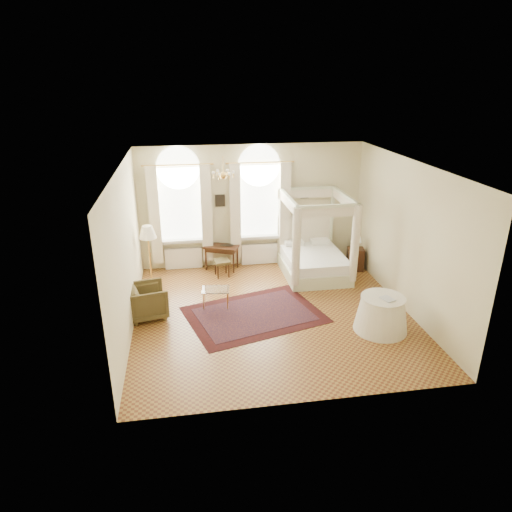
# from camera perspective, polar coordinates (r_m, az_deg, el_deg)

# --- Properties ---
(ground) EXTENTS (6.00, 6.00, 0.00)m
(ground) POSITION_cam_1_polar(r_m,az_deg,el_deg) (10.25, 2.01, -7.18)
(ground) COLOR olive
(ground) RESTS_ON ground
(room_walls) EXTENTS (6.00, 6.00, 6.00)m
(room_walls) POSITION_cam_1_polar(r_m,az_deg,el_deg) (9.46, 2.17, 3.39)
(room_walls) COLOR beige
(room_walls) RESTS_ON ground
(window_left) EXTENTS (1.62, 0.27, 3.29)m
(window_left) POSITION_cam_1_polar(r_m,az_deg,el_deg) (12.18, -9.37, 4.89)
(window_left) COLOR white
(window_left) RESTS_ON room_walls
(window_right) EXTENTS (1.62, 0.27, 3.29)m
(window_right) POSITION_cam_1_polar(r_m,az_deg,el_deg) (12.34, 0.46, 5.40)
(window_right) COLOR white
(window_right) RESTS_ON room_walls
(chandelier) EXTENTS (0.51, 0.45, 0.50)m
(chandelier) POSITION_cam_1_polar(r_m,az_deg,el_deg) (10.25, -4.10, 10.15)
(chandelier) COLOR gold
(chandelier) RESTS_ON room_walls
(wall_pictures) EXTENTS (2.54, 0.03, 0.39)m
(wall_pictures) POSITION_cam_1_polar(r_m,az_deg,el_deg) (12.30, -0.13, 7.31)
(wall_pictures) COLOR black
(wall_pictures) RESTS_ON room_walls
(canopy_bed) EXTENTS (1.66, 2.02, 2.16)m
(canopy_bed) POSITION_cam_1_polar(r_m,az_deg,el_deg) (12.06, 7.28, -0.17)
(canopy_bed) COLOR beige
(canopy_bed) RESTS_ON ground
(nightstand) EXTENTS (0.49, 0.46, 0.61)m
(nightstand) POSITION_cam_1_polar(r_m,az_deg,el_deg) (12.64, 12.30, -0.38)
(nightstand) COLOR #321B0D
(nightstand) RESTS_ON ground
(nightstand_lamp) EXTENTS (0.29, 0.29, 0.42)m
(nightstand_lamp) POSITION_cam_1_polar(r_m,az_deg,el_deg) (12.44, 12.43, 2.11)
(nightstand_lamp) COLOR gold
(nightstand_lamp) RESTS_ON nightstand
(writing_desk) EXTENTS (1.00, 0.78, 0.67)m
(writing_desk) POSITION_cam_1_polar(r_m,az_deg,el_deg) (12.34, -4.34, 0.85)
(writing_desk) COLOR #321B0D
(writing_desk) RESTS_ON ground
(laptop) EXTENTS (0.38, 0.28, 0.03)m
(laptop) POSITION_cam_1_polar(r_m,az_deg,el_deg) (12.33, -3.66, 1.40)
(laptop) COLOR black
(laptop) RESTS_ON writing_desk
(stool) EXTENTS (0.44, 0.44, 0.44)m
(stool) POSITION_cam_1_polar(r_m,az_deg,el_deg) (11.97, -4.29, -0.86)
(stool) COLOR #473B1E
(stool) RESTS_ON ground
(armchair) EXTENTS (0.96, 0.94, 0.74)m
(armchair) POSITION_cam_1_polar(r_m,az_deg,el_deg) (10.24, -13.38, -5.49)
(armchair) COLOR #473B1E
(armchair) RESTS_ON ground
(coffee_table) EXTENTS (0.67, 0.52, 0.42)m
(coffee_table) POSITION_cam_1_polar(r_m,az_deg,el_deg) (10.43, -5.06, -4.34)
(coffee_table) COLOR white
(coffee_table) RESTS_ON ground
(floor_lamp) EXTENTS (0.41, 0.41, 1.61)m
(floor_lamp) POSITION_cam_1_polar(r_m,az_deg,el_deg) (11.23, -13.38, 2.53)
(floor_lamp) COLOR gold
(floor_lamp) RESTS_ON ground
(oriental_rug) EXTENTS (3.31, 2.75, 0.01)m
(oriental_rug) POSITION_cam_1_polar(r_m,az_deg,el_deg) (10.19, -0.23, -7.31)
(oriental_rug) COLOR #3A0E0E
(oriental_rug) RESTS_ON ground
(side_table) EXTENTS (1.10, 1.10, 0.75)m
(side_table) POSITION_cam_1_polar(r_m,az_deg,el_deg) (9.81, 15.40, -6.97)
(side_table) COLOR white
(side_table) RESTS_ON ground
(book) EXTENTS (0.29, 0.33, 0.03)m
(book) POSITION_cam_1_polar(r_m,az_deg,el_deg) (9.49, 15.65, -5.33)
(book) COLOR black
(book) RESTS_ON side_table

